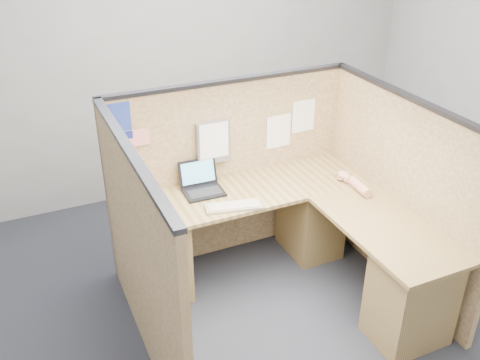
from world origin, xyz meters
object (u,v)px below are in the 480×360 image
l_desk (290,247)px  keyboard (233,206)px  laptop (201,184)px  mouse (343,177)px

l_desk → keyboard: keyboard is taller
l_desk → laptop: laptop is taller
l_desk → keyboard: (-0.39, 0.19, 0.35)m
l_desk → laptop: 0.84m
l_desk → mouse: bearing=20.9°
keyboard → laptop: bearing=121.7°
keyboard → mouse: (0.98, 0.04, 0.01)m
laptop → keyboard: bearing=-69.3°
l_desk → mouse: mouse is taller
l_desk → keyboard: 0.56m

